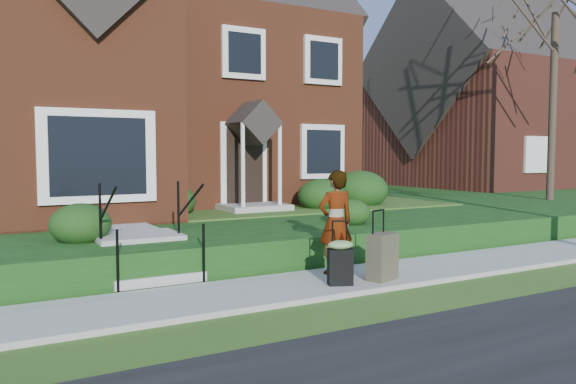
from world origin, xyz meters
TOP-DOWN VIEW (x-y plane):
  - ground at (0.00, 0.00)m, footprint 120.00×120.00m
  - sidewalk at (0.00, 0.00)m, footprint 60.00×1.60m
  - terrace at (4.00, 10.90)m, footprint 44.00×20.00m
  - walkway at (-2.50, 5.00)m, footprint 1.20×6.00m
  - main_house at (-0.21, 9.61)m, footprint 10.40×10.20m
  - neighbour_house at (16.00, 11.00)m, footprint 9.40×8.00m
  - front_steps at (-2.50, 1.84)m, footprint 1.40×2.02m
  - foundation_shrubs at (0.90, 4.92)m, footprint 10.26×4.39m
  - woman at (0.25, 0.34)m, footprint 0.65×0.46m
  - suitcase_black at (-0.14, -0.36)m, footprint 0.50×0.46m
  - suitcase_olive at (0.63, -0.40)m, footprint 0.57×0.44m

SIDE VIEW (x-z plane):
  - ground at x=0.00m, z-range 0.00..0.00m
  - sidewalk at x=0.00m, z-range 0.00..0.08m
  - terrace at x=4.00m, z-range 0.00..0.60m
  - suitcase_olive at x=0.63m, z-range -0.10..1.00m
  - suitcase_black at x=-0.14m, z-range -0.03..0.95m
  - front_steps at x=-2.50m, z-range -0.28..1.22m
  - walkway at x=-2.50m, z-range 0.60..0.66m
  - woman at x=0.25m, z-range 0.08..1.78m
  - foundation_shrubs at x=0.90m, z-range 0.51..1.60m
  - neighbour_house at x=16.00m, z-range 0.65..9.85m
  - main_house at x=-0.21m, z-range 0.56..9.96m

